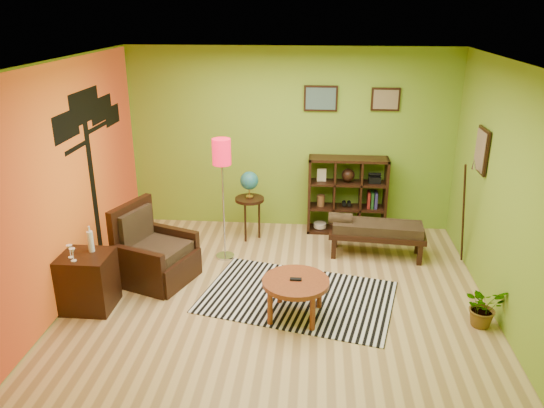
# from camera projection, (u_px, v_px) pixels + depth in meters

# --- Properties ---
(ground) EXTENTS (5.00, 5.00, 0.00)m
(ground) POSITION_uv_depth(u_px,v_px,m) (279.00, 294.00, 6.55)
(ground) COLOR tan
(ground) RESTS_ON ground
(room_shell) EXTENTS (5.04, 4.54, 2.82)m
(room_shell) POSITION_uv_depth(u_px,v_px,m) (272.00, 153.00, 5.93)
(room_shell) COLOR #78A32A
(room_shell) RESTS_ON ground
(zebra_rug) EXTENTS (2.54, 1.94, 0.01)m
(zebra_rug) POSITION_uv_depth(u_px,v_px,m) (298.00, 297.00, 6.48)
(zebra_rug) COLOR silver
(zebra_rug) RESTS_ON ground
(coffee_table) EXTENTS (0.76, 0.76, 0.49)m
(coffee_table) POSITION_uv_depth(u_px,v_px,m) (296.00, 285.00, 5.95)
(coffee_table) COLOR brown
(coffee_table) RESTS_ON ground
(armchair) EXTENTS (1.05, 1.04, 1.00)m
(armchair) POSITION_uv_depth(u_px,v_px,m) (154.00, 257.00, 6.82)
(armchair) COLOR black
(armchair) RESTS_ON ground
(side_cabinet) EXTENTS (0.58, 0.52, 1.00)m
(side_cabinet) POSITION_uv_depth(u_px,v_px,m) (88.00, 281.00, 6.16)
(side_cabinet) COLOR black
(side_cabinet) RESTS_ON ground
(floor_lamp) EXTENTS (0.26, 0.26, 1.71)m
(floor_lamp) POSITION_uv_depth(u_px,v_px,m) (222.00, 163.00, 7.02)
(floor_lamp) COLOR silver
(floor_lamp) RESTS_ON ground
(globe_table) EXTENTS (0.43, 0.43, 1.06)m
(globe_table) POSITION_uv_depth(u_px,v_px,m) (249.00, 188.00, 7.85)
(globe_table) COLOR black
(globe_table) RESTS_ON ground
(cube_shelf) EXTENTS (1.20, 0.35, 1.20)m
(cube_shelf) POSITION_uv_depth(u_px,v_px,m) (348.00, 195.00, 8.15)
(cube_shelf) COLOR black
(cube_shelf) RESTS_ON ground
(bench) EXTENTS (1.37, 0.59, 0.62)m
(bench) POSITION_uv_depth(u_px,v_px,m) (375.00, 230.00, 7.43)
(bench) COLOR black
(bench) RESTS_ON ground
(potted_plant) EXTENTS (0.57, 0.60, 0.37)m
(potted_plant) POSITION_uv_depth(u_px,v_px,m) (483.00, 310.00, 5.86)
(potted_plant) COLOR #26661E
(potted_plant) RESTS_ON ground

